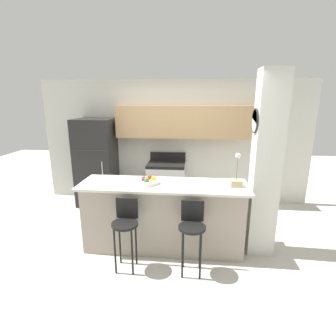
{
  "coord_description": "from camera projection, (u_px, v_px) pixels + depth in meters",
  "views": [
    {
      "loc": [
        0.42,
        -3.5,
        2.18
      ],
      "look_at": [
        0.0,
        0.68,
        1.06
      ],
      "focal_mm": 28.0,
      "sensor_mm": 36.0,
      "label": 1
    }
  ],
  "objects": [
    {
      "name": "ground_plane",
      "position": [
        164.0,
        247.0,
        3.97
      ],
      "size": [
        14.0,
        14.0,
        0.0
      ],
      "primitive_type": "plane",
      "color": "beige"
    },
    {
      "name": "bar_stool_left",
      "position": [
        126.0,
        224.0,
        3.34
      ],
      "size": [
        0.34,
        0.34,
        0.94
      ],
      "color": "black",
      "rests_on": "ground_plane"
    },
    {
      "name": "pillar_right",
      "position": [
        266.0,
        166.0,
        3.56
      ],
      "size": [
        0.38,
        0.32,
        2.55
      ],
      "color": "silver",
      "rests_on": "ground_plane"
    },
    {
      "name": "orchid_vase",
      "position": [
        236.0,
        179.0,
        3.58
      ],
      "size": [
        0.15,
        0.15,
        0.47
      ],
      "color": "tan",
      "rests_on": "counter_bar"
    },
    {
      "name": "trash_bin",
      "position": [
        123.0,
        199.0,
        5.31
      ],
      "size": [
        0.28,
        0.28,
        0.38
      ],
      "color": "#59595B",
      "rests_on": "ground_plane"
    },
    {
      "name": "fruit_bowl",
      "position": [
        148.0,
        181.0,
        3.71
      ],
      "size": [
        0.3,
        0.3,
        0.11
      ],
      "color": "silver",
      "rests_on": "counter_bar"
    },
    {
      "name": "wall_back",
      "position": [
        179.0,
        134.0,
        5.41
      ],
      "size": [
        5.6,
        0.38,
        2.55
      ],
      "color": "silver",
      "rests_on": "ground_plane"
    },
    {
      "name": "refrigerator",
      "position": [
        96.0,
        162.0,
        5.41
      ],
      "size": [
        0.76,
        0.69,
        1.78
      ],
      "color": "black",
      "rests_on": "ground_plane"
    },
    {
      "name": "bar_stool_right",
      "position": [
        192.0,
        228.0,
        3.26
      ],
      "size": [
        0.34,
        0.34,
        0.94
      ],
      "color": "black",
      "rests_on": "ground_plane"
    },
    {
      "name": "counter_bar",
      "position": [
        163.0,
        216.0,
        3.84
      ],
      "size": [
        2.39,
        0.71,
        1.01
      ],
      "color": "gray",
      "rests_on": "ground_plane"
    },
    {
      "name": "stove_range",
      "position": [
        166.0,
        184.0,
        5.42
      ],
      "size": [
        0.75,
        0.63,
        1.07
      ],
      "color": "silver",
      "rests_on": "ground_plane"
    }
  ]
}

